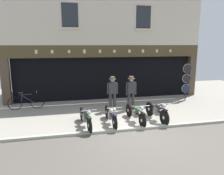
% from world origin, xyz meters
% --- Properties ---
extents(ground, '(23.88, 22.00, 0.18)m').
position_xyz_m(ground, '(0.00, -0.98, -0.04)').
color(ground, gray).
extents(shop_facade, '(12.18, 4.42, 6.72)m').
position_xyz_m(shop_facade, '(0.00, 6.99, 1.78)').
color(shop_facade, black).
rests_on(shop_facade, ground).
extents(motorcycle_left, '(0.62, 2.07, 0.91)m').
position_xyz_m(motorcycle_left, '(-1.76, 0.85, 0.42)').
color(motorcycle_left, black).
rests_on(motorcycle_left, ground).
extents(motorcycle_center_left, '(0.62, 2.07, 0.91)m').
position_xyz_m(motorcycle_center_left, '(-0.68, 0.95, 0.42)').
color(motorcycle_center_left, black).
rests_on(motorcycle_center_left, ground).
extents(motorcycle_center, '(0.62, 2.06, 0.90)m').
position_xyz_m(motorcycle_center, '(0.43, 0.96, 0.41)').
color(motorcycle_center, black).
rests_on(motorcycle_center, ground).
extents(motorcycle_center_right, '(0.62, 2.00, 0.94)m').
position_xyz_m(motorcycle_center_right, '(1.42, 0.94, 0.44)').
color(motorcycle_center_right, black).
rests_on(motorcycle_center_right, ground).
extents(salesman_left, '(0.56, 0.36, 1.76)m').
position_xyz_m(salesman_left, '(-0.17, 2.87, 0.99)').
color(salesman_left, '#2D2D33').
rests_on(salesman_left, ground).
extents(shopkeeper_center, '(0.56, 0.36, 1.75)m').
position_xyz_m(shopkeeper_center, '(0.81, 2.83, 0.98)').
color(shopkeeper_center, '#2D2D33').
rests_on(shopkeeper_center, ground).
extents(tyre_sign_pole, '(0.55, 0.07, 2.29)m').
position_xyz_m(tyre_sign_pole, '(4.65, 3.97, 1.30)').
color(tyre_sign_pole, '#232328').
rests_on(tyre_sign_pole, ground).
extents(advert_board_near, '(0.72, 0.03, 0.91)m').
position_xyz_m(advert_board_near, '(-2.20, 5.40, 1.63)').
color(advert_board_near, beige).
extents(leaning_bicycle, '(1.80, 0.50, 0.95)m').
position_xyz_m(leaning_bicycle, '(-4.56, 4.05, 0.38)').
color(leaning_bicycle, black).
rests_on(leaning_bicycle, ground).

